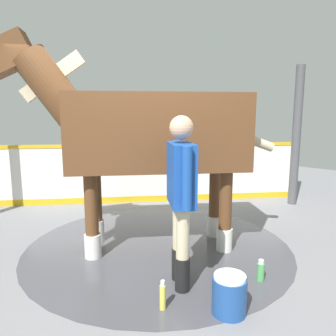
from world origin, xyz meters
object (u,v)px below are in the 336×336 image
Objects in this scene: wash_bucket at (229,294)px; bottle_spray at (261,271)px; bottle_shampoo at (163,296)px; handler at (181,190)px; horse at (148,133)px.

wash_bucket is 1.55× the size of bottle_spray.
bottle_shampoo reaches higher than bottle_spray.
bottle_spray is (0.65, -0.56, -0.90)m from handler.
handler is 4.80× the size of wash_bucket.
wash_bucket is 1.29× the size of bottle_shampoo.
horse is 2.12m from wash_bucket.
handler is 1.24m from bottle_spray.
bottle_shampoo is 1.14m from bottle_spray.
handler reaches higher than bottle_spray.
bottle_shampoo is (-0.86, -1.12, -1.37)m from horse.
wash_bucket is (-0.06, -0.63, -0.82)m from handler.
wash_bucket is 0.59m from bottle_shampoo.
bottle_spray is at bearing 137.09° from horse.
horse is 8.12× the size of wash_bucket.
bottle_shampoo is at bearing 128.81° from wash_bucket.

